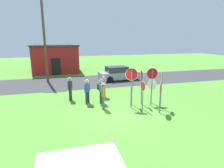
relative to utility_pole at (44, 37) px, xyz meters
name	(u,v)px	position (x,y,z in m)	size (l,w,h in m)	color
ground_plane	(116,117)	(4.37, -10.80, -4.64)	(80.00, 80.00, 0.00)	#518E33
street_asphalt	(90,81)	(4.37, -1.06, -4.63)	(60.00, 6.40, 0.01)	#38383A
concrete_path	(80,165)	(1.83, -14.66, -4.63)	(3.20, 2.40, 0.01)	#ADAAA3
building_background	(56,58)	(0.87, 6.30, -2.79)	(5.96, 5.49, 3.68)	#B2231E
utility_pole	(44,37)	(0.00, 0.00, 0.00)	(1.80, 0.24, 8.90)	brown
parked_car_on_street	(118,74)	(7.49, -1.12, -3.95)	(4.43, 2.27, 1.51)	#A5A8AD
stop_sign_far_back	(131,81)	(5.74, -9.58, -2.81)	(0.76, 0.30, 2.64)	slate
stop_sign_leaning_right	(152,88)	(7.17, -9.66, -3.36)	(0.37, 0.64, 1.89)	slate
stop_sign_tallest	(143,91)	(6.31, -10.12, -3.39)	(0.07, 0.62, 1.87)	slate
stop_sign_leaning_left	(161,91)	(7.11, -10.91, -3.28)	(0.54, 0.72, 2.00)	slate
stop_sign_nearest	(142,81)	(6.62, -9.20, -2.98)	(0.19, 0.73, 2.43)	slate
stop_sign_rear_right	(132,81)	(5.96, -9.14, -2.95)	(0.26, 0.64, 2.51)	slate
stop_sign_rear_left	(152,79)	(7.45, -9.10, -2.91)	(0.77, 0.21, 2.52)	slate
stop_sign_low_front	(162,83)	(7.57, -10.19, -2.96)	(0.41, 0.56, 2.49)	slate
person_holding_notes	(87,90)	(3.06, -8.06, -3.65)	(0.44, 0.41, 1.74)	#2D2D33
person_in_teal	(104,85)	(4.49, -6.92, -3.69)	(0.48, 0.39, 1.69)	#4C5670
person_in_blue	(70,87)	(1.96, -6.99, -3.65)	(0.35, 0.53, 1.74)	#2D2D33
person_with_sunhat	(103,94)	(3.91, -9.37, -3.65)	(0.31, 0.56, 1.74)	#4C5670
person_near_signs	(101,89)	(3.99, -8.19, -3.63)	(0.45, 0.52, 1.74)	#2D2D33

